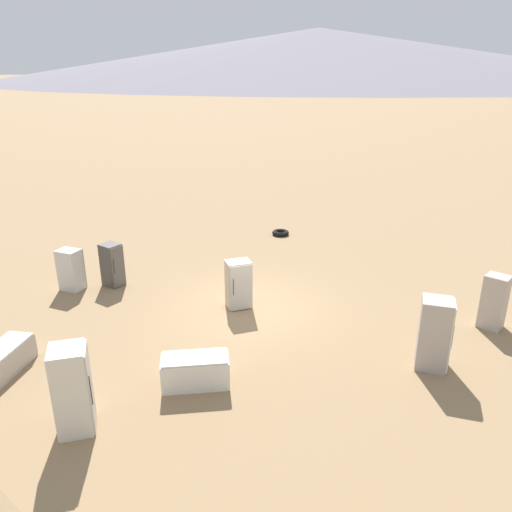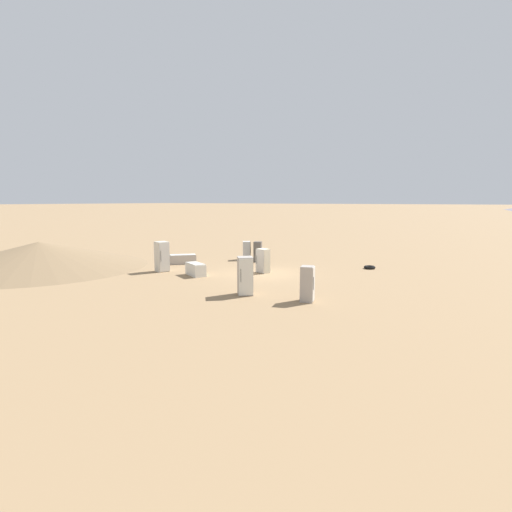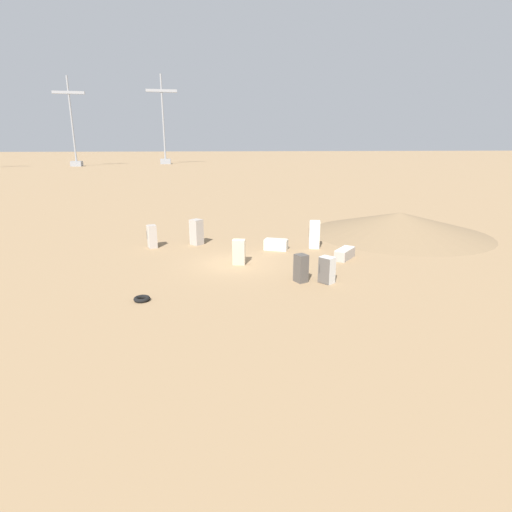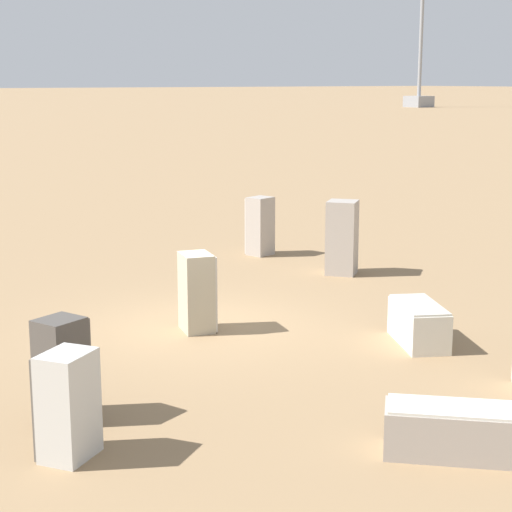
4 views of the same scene
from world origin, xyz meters
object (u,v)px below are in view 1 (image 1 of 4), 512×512
(discarded_fridge_3, at_px, (71,270))
(discarded_fridge_6, at_px, (195,371))
(discarded_fridge_7, at_px, (1,362))
(discarded_fridge_4, at_px, (239,284))
(discarded_fridge_5, at_px, (434,334))
(discarded_fridge_0, at_px, (494,302))
(discarded_fridge_1, at_px, (73,390))
(scrap_tire, at_px, (281,233))
(discarded_fridge_2, at_px, (112,265))

(discarded_fridge_3, height_order, discarded_fridge_6, discarded_fridge_3)
(discarded_fridge_7, bearing_deg, discarded_fridge_3, -79.97)
(discarded_fridge_6, bearing_deg, discarded_fridge_4, 160.88)
(discarded_fridge_5, xyz_separation_m, discarded_fridge_7, (-9.18, 5.61, -0.59))
(discarded_fridge_5, bearing_deg, discarded_fridge_0, 147.18)
(discarded_fridge_1, xyz_separation_m, discarded_fridge_4, (5.83, 3.03, -0.20))
(discarded_fridge_6, bearing_deg, discarded_fridge_7, -102.28)
(discarded_fridge_7, xyz_separation_m, scrap_tire, (12.19, 5.08, -0.24))
(discarded_fridge_3, relative_size, discarded_fridge_6, 0.81)
(discarded_fridge_2, bearing_deg, discarded_fridge_4, 104.69)
(discarded_fridge_0, distance_m, discarded_fridge_2, 12.23)
(discarded_fridge_6, height_order, discarded_fridge_7, discarded_fridge_6)
(discarded_fridge_3, distance_m, discarded_fridge_7, 5.07)
(discarded_fridge_1, height_order, discarded_fridge_2, discarded_fridge_1)
(discarded_fridge_0, height_order, discarded_fridge_1, discarded_fridge_1)
(discarded_fridge_6, xyz_separation_m, discarded_fridge_7, (-3.81, 3.04, -0.04))
(discarded_fridge_7, relative_size, scrap_tire, 2.44)
(discarded_fridge_5, relative_size, discarded_fridge_6, 1.06)
(discarded_fridge_0, relative_size, discarded_fridge_7, 0.88)
(discarded_fridge_3, relative_size, scrap_tire, 1.88)
(discarded_fridge_7, bearing_deg, discarded_fridge_1, 151.63)
(discarded_fridge_2, xyz_separation_m, discarded_fridge_7, (-4.07, -3.79, -0.41))
(discarded_fridge_0, height_order, discarded_fridge_4, discarded_fridge_0)
(discarded_fridge_1, bearing_deg, scrap_tire, 143.94)
(discarded_fridge_6, bearing_deg, discarded_fridge_0, 101.97)
(discarded_fridge_4, xyz_separation_m, scrap_tire, (5.34, 5.13, -0.67))
(discarded_fridge_5, xyz_separation_m, scrap_tire, (3.01, 10.69, -0.84))
(discarded_fridge_4, relative_size, discarded_fridge_5, 0.83)
(discarded_fridge_0, distance_m, discarded_fridge_5, 3.17)
(discarded_fridge_4, height_order, discarded_fridge_7, discarded_fridge_4)
(discarded_fridge_2, xyz_separation_m, scrap_tire, (8.12, 1.29, -0.65))
(discarded_fridge_3, height_order, scrap_tire, discarded_fridge_3)
(discarded_fridge_3, xyz_separation_m, discarded_fridge_6, (1.03, -7.27, -0.33))
(discarded_fridge_4, relative_size, scrap_tire, 2.03)
(discarded_fridge_4, bearing_deg, scrap_tire, -122.03)
(discarded_fridge_4, xyz_separation_m, discarded_fridge_7, (-6.85, 0.05, -0.43))
(discarded_fridge_0, distance_m, discarded_fridge_1, 11.51)
(discarded_fridge_5, height_order, discarded_fridge_7, discarded_fridge_5)
(discarded_fridge_0, bearing_deg, discarded_fridge_6, -119.70)
(discarded_fridge_5, bearing_deg, discarded_fridge_7, -71.18)
(discarded_fridge_4, bearing_deg, discarded_fridge_1, 41.60)
(discarded_fridge_0, distance_m, scrap_tire, 10.33)
(discarded_fridge_2, xyz_separation_m, discarded_fridge_4, (2.78, -3.84, 0.02))
(discarded_fridge_3, xyz_separation_m, scrap_tire, (9.41, 0.85, -0.62))
(discarded_fridge_1, xyz_separation_m, discarded_fridge_3, (1.76, 7.31, -0.26))
(scrap_tire, bearing_deg, discarded_fridge_3, -174.81)
(discarded_fridge_3, relative_size, discarded_fridge_4, 0.92)
(discarded_fridge_1, distance_m, discarded_fridge_3, 7.52)
(discarded_fridge_2, distance_m, discarded_fridge_7, 5.58)
(discarded_fridge_2, height_order, discarded_fridge_6, discarded_fridge_2)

